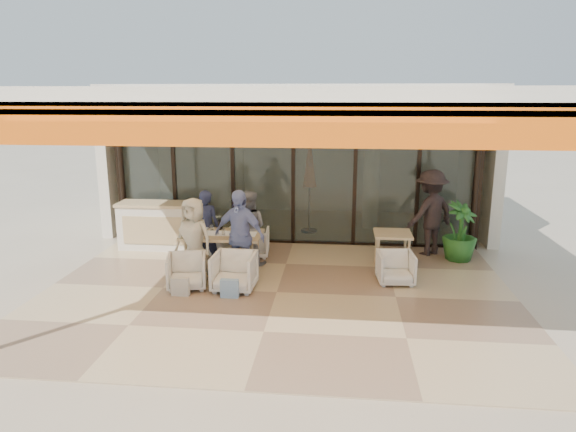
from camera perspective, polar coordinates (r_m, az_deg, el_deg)
name	(u,v)px	position (r m, az deg, el deg)	size (l,w,h in m)	color
ground	(277,293)	(8.86, -1.26, -8.60)	(70.00, 70.00, 0.00)	#C6B293
terrace_floor	(277,293)	(8.86, -1.26, -8.57)	(8.00, 6.00, 0.01)	tan
terrace_structure	(273,99)	(7.95, -1.62, 12.90)	(8.00, 6.00, 3.40)	silver
glass_storefront	(293,174)	(11.32, 0.59, 4.70)	(8.08, 0.10, 3.20)	#9EADA3
interior_block	(302,136)	(13.54, 1.55, 8.82)	(9.05, 3.62, 3.52)	silver
host_counter	(162,226)	(11.47, -13.84, -1.04)	(1.85, 0.65, 1.04)	silver
dining_table	(222,236)	(9.81, -7.35, -2.26)	(1.50, 0.90, 0.93)	tan
chair_far_left	(213,240)	(10.88, -8.29, -2.65)	(0.65, 0.61, 0.66)	silver
chair_far_right	(253,241)	(10.71, -3.92, -2.79)	(0.65, 0.61, 0.67)	silver
chair_near_left	(187,270)	(9.14, -11.18, -5.89)	(0.66, 0.62, 0.68)	silver
chair_near_right	(234,270)	(8.93, -6.00, -5.98)	(0.71, 0.67, 0.73)	silver
diner_navy	(207,227)	(10.31, -9.04, -1.20)	(0.54, 0.36, 1.49)	#1A1D3B
diner_grey	(248,228)	(10.13, -4.44, -1.33)	(0.73, 0.57, 1.49)	slate
diner_cream	(194,239)	(9.47, -10.42, -2.51)	(0.74, 0.48, 1.51)	beige
diner_periwinkle	(239,236)	(9.25, -5.44, -2.19)	(0.99, 0.41, 1.68)	#7484C2
tote_bag_cream	(180,287)	(8.84, -11.89, -7.76)	(0.30, 0.10, 0.34)	silver
tote_bag_blue	(230,289)	(8.63, -6.51, -8.09)	(0.30, 0.10, 0.34)	#99BFD8
side_table	(393,238)	(10.00, 11.54, -2.40)	(0.70, 0.70, 0.74)	tan
side_chair	(396,266)	(9.39, 11.87, -5.51)	(0.62, 0.59, 0.64)	silver
standing_woman	(430,213)	(11.05, 15.53, 0.33)	(1.17, 0.67, 1.82)	black
potted_palm	(460,232)	(10.90, 18.57, -1.69)	(0.68, 0.68, 1.22)	#1E5919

